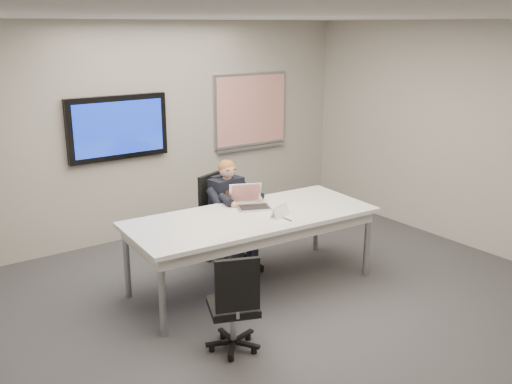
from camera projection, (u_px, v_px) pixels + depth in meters
floor at (298, 318)px, 5.52m from camera, size 6.00×6.00×0.02m
ceiling at (305, 16)px, 4.73m from camera, size 6.00×6.00×0.02m
wall_back at (153, 131)px, 7.46m from camera, size 6.00×0.02×2.80m
wall_right at (493, 141)px, 6.81m from camera, size 0.02×6.00×2.80m
conference_table at (252, 223)px, 6.02m from camera, size 2.70×1.26×0.81m
tv_display at (118, 128)px, 7.11m from camera, size 1.30×0.09×0.80m
whiteboard at (251, 111)px, 8.27m from camera, size 1.25×0.08×1.10m
office_chair_far at (223, 233)px, 6.87m from camera, size 0.64×0.64×1.04m
office_chair_near at (234, 321)px, 4.89m from camera, size 0.58×0.58×0.93m
seated_person at (234, 224)px, 6.64m from camera, size 0.41×0.69×1.24m
laptop at (250, 201)px, 6.24m from camera, size 0.43×0.46×0.25m
name_tent at (280, 211)px, 5.95m from camera, size 0.29×0.18×0.11m
pen at (287, 219)px, 5.84m from camera, size 0.02×0.13×0.01m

